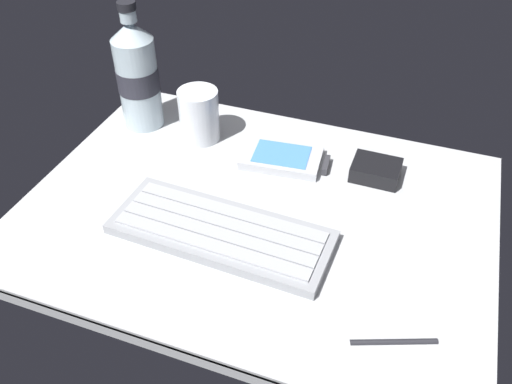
{
  "coord_description": "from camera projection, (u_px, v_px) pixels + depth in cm",
  "views": [
    {
      "loc": [
        18.75,
        -51.53,
        49.67
      ],
      "look_at": [
        0.0,
        0.0,
        3.0
      ],
      "focal_mm": 37.3,
      "sensor_mm": 36.0,
      "label": 1
    }
  ],
  "objects": [
    {
      "name": "ground_plane",
      "position": [
        255.0,
        215.0,
        0.74
      ],
      "size": [
        64.0,
        48.0,
        2.8
      ],
      "color": "#B7BABC"
    },
    {
      "name": "stylus_pen",
      "position": [
        394.0,
        340.0,
        0.57
      ],
      "size": [
        9.12,
        4.05,
        0.7
      ],
      "primitive_type": "cylinder",
      "rotation": [
        0.0,
        1.57,
        0.37
      ],
      "color": "#26262B",
      "rests_on": "ground_plane"
    },
    {
      "name": "water_bottle",
      "position": [
        137.0,
        75.0,
        0.85
      ],
      "size": [
        6.73,
        6.73,
        20.8
      ],
      "color": "silver",
      "rests_on": "ground_plane"
    },
    {
      "name": "charger_block",
      "position": [
        376.0,
        170.0,
        0.79
      ],
      "size": [
        7.07,
        5.69,
        2.4
      ],
      "primitive_type": "cube",
      "rotation": [
        0.0,
        0.0,
        -0.01
      ],
      "color": "black",
      "rests_on": "ground_plane"
    },
    {
      "name": "juice_cup",
      "position": [
        199.0,
        117.0,
        0.85
      ],
      "size": [
        6.4,
        6.4,
        8.5
      ],
      "color": "silver",
      "rests_on": "ground_plane"
    },
    {
      "name": "keyboard",
      "position": [
        221.0,
        232.0,
        0.69
      ],
      "size": [
        29.47,
        12.32,
        1.7
      ],
      "color": "#93969B",
      "rests_on": "ground_plane"
    },
    {
      "name": "handheld_device",
      "position": [
        286.0,
        159.0,
        0.82
      ],
      "size": [
        13.29,
        8.73,
        1.5
      ],
      "color": "#B7BABF",
      "rests_on": "ground_plane"
    }
  ]
}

